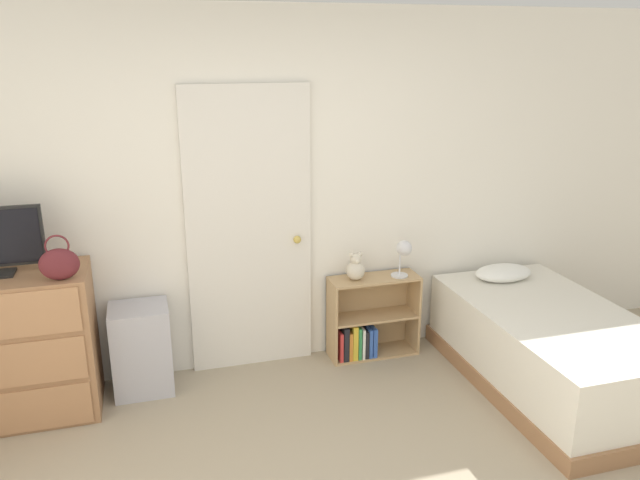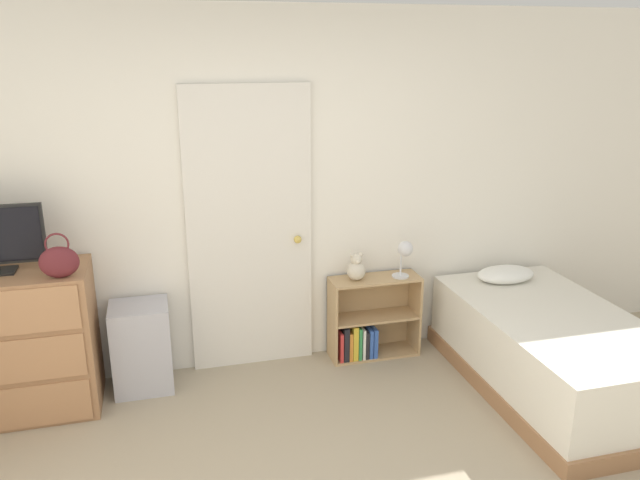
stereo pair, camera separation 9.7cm
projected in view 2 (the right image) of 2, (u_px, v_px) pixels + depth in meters
name	position (u px, v px, depth m)	size (l,w,h in m)	color
wall_back	(267.00, 194.00, 4.41)	(10.00, 0.06, 2.55)	white
door_closed	(250.00, 232.00, 4.40)	(0.88, 0.09, 2.04)	silver
dresser	(11.00, 344.00, 3.94)	(1.02, 0.53, 0.95)	#996B47
handbag	(59.00, 261.00, 3.70)	(0.23, 0.10, 0.28)	#591E23
storage_bin	(142.00, 347.00, 4.26)	(0.39, 0.34, 0.61)	#ADADB7
bookshelf	(366.00, 325.00, 4.73)	(0.68, 0.25, 0.63)	tan
teddy_bear	(356.00, 268.00, 4.57)	(0.14, 0.14, 0.21)	beige
desk_lamp	(405.00, 252.00, 4.59)	(0.14, 0.14, 0.28)	silver
bed	(551.00, 351.00, 4.27)	(1.00, 1.81, 0.67)	#996B47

